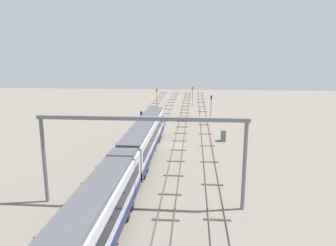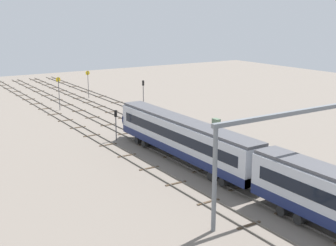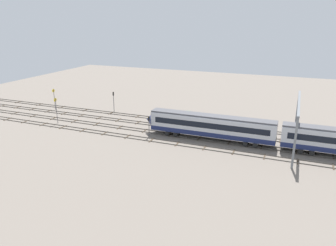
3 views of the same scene
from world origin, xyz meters
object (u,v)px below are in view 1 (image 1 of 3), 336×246
speed_sign_near_foreground (157,97)px  relay_cabinet (223,135)px  signal_light_trackside_approach (141,119)px  speed_sign_mid_trackside (192,94)px  train (89,232)px  overhead_gantry (141,139)px  signal_light_trackside_departure (211,103)px

speed_sign_near_foreground → relay_cabinet: bearing=-151.7°
speed_sign_near_foreground → signal_light_trackside_approach: speed_sign_near_foreground is taller
speed_sign_mid_trackside → signal_light_trackside_approach: bearing=164.0°
train → relay_cabinet: train is taller
overhead_gantry → signal_light_trackside_departure: bearing=-11.3°
speed_sign_mid_trackside → signal_light_trackside_departure: size_ratio=1.08×
speed_sign_mid_trackside → train: bearing=174.7°
speed_sign_mid_trackside → signal_light_trackside_approach: speed_sign_mid_trackside is taller
signal_light_trackside_departure → overhead_gantry: bearing=168.7°
speed_sign_near_foreground → signal_light_trackside_departure: bearing=-117.8°
overhead_gantry → speed_sign_mid_trackside: (57.60, -4.25, -3.06)m
signal_light_trackside_departure → signal_light_trackside_approach: bearing=140.5°
speed_sign_mid_trackside → relay_cabinet: speed_sign_mid_trackside is taller
signal_light_trackside_approach → speed_sign_near_foreground: bearing=-0.2°
speed_sign_near_foreground → speed_sign_mid_trackside: (7.99, -8.71, -0.15)m
overhead_gantry → signal_light_trackside_approach: size_ratio=4.70×
signal_light_trackside_approach → relay_cabinet: size_ratio=2.23×
train → relay_cabinet: (32.66, -11.61, -1.74)m
speed_sign_near_foreground → train: bearing=-177.6°
speed_sign_mid_trackside → relay_cabinet: 34.61m
overhead_gantry → relay_cabinet: (23.50, -9.63, -5.59)m
overhead_gantry → speed_sign_mid_trackside: 57.83m
signal_light_trackside_departure → relay_cabinet: (-19.28, -1.11, -2.35)m
signal_light_trackside_departure → speed_sign_near_foreground: bearing=62.2°
speed_sign_near_foreground → signal_light_trackside_departure: size_ratio=1.15×
speed_sign_near_foreground → relay_cabinet: 29.79m
overhead_gantry → speed_sign_near_foreground: overhead_gantry is taller
signal_light_trackside_approach → relay_cabinet: 14.70m
speed_sign_near_foreground → signal_light_trackside_departure: (-6.83, -12.97, -0.33)m
train → overhead_gantry: size_ratio=3.90×
overhead_gantry → signal_light_trackside_approach: bearing=9.6°
overhead_gantry → speed_sign_mid_trackside: overhead_gantry is taller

